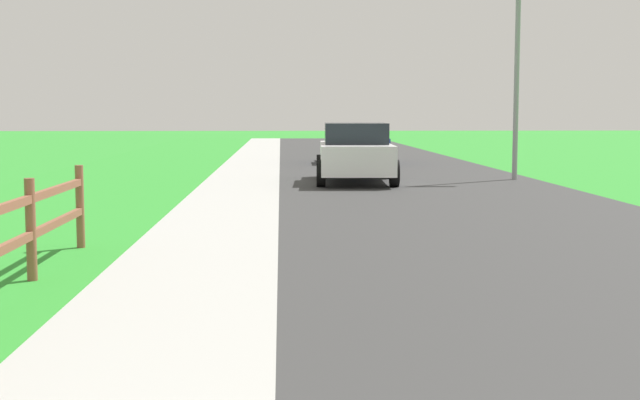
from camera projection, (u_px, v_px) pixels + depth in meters
ground_plane at (280, 174)px, 25.63m from camera, size 120.00×120.00×0.00m
road_asphalt at (388, 169)px, 27.78m from camera, size 7.00×66.00×0.01m
curb_concrete at (186, 169)px, 27.49m from camera, size 6.00×66.00×0.01m
grass_verge at (138, 170)px, 27.42m from camera, size 5.00×66.00×0.00m
parked_suv_white at (355, 152)px, 22.41m from camera, size 2.16×4.39×1.55m
parked_car_blue at (356, 143)px, 30.87m from camera, size 2.20×4.59×1.44m
street_lamp at (522, 44)px, 23.06m from camera, size 1.17×0.20×6.08m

